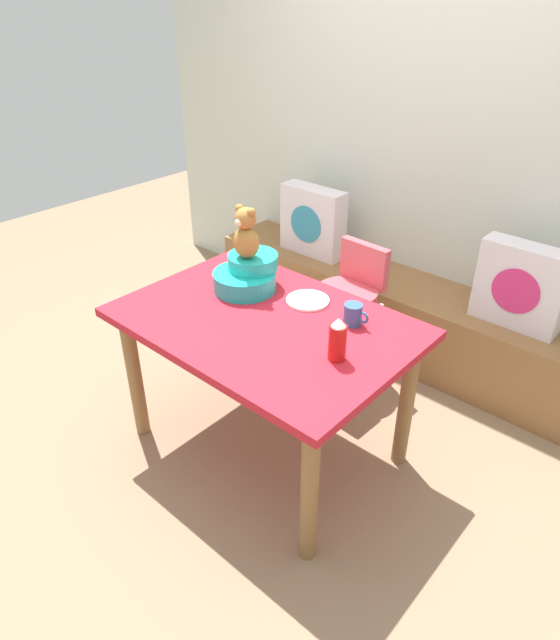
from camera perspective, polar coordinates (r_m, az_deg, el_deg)
ground_plane at (r=2.88m, az=-1.35°, el=-12.59°), size 8.00×8.00×0.00m
back_wall at (r=3.37m, az=16.41°, el=18.15°), size 4.40×0.10×2.60m
window_bench at (r=3.53m, az=11.85°, el=0.50°), size 2.60×0.44×0.46m
pillow_floral_left at (r=3.65m, az=3.37°, el=10.06°), size 0.44×0.15×0.44m
pillow_floral_right at (r=3.08m, az=23.45°, el=3.19°), size 0.44×0.15×0.44m
dining_table at (r=2.49m, az=-1.53°, el=-2.00°), size 1.28×0.88×0.74m
highchair at (r=3.10m, az=7.00°, el=2.54°), size 0.34×0.46×0.79m
infant_seat_teal at (r=2.66m, az=-3.36°, el=4.69°), size 0.30×0.33×0.16m
teddy_bear at (r=2.57m, az=-3.51°, el=8.81°), size 0.13×0.12×0.25m
ketchup_bottle at (r=2.14m, az=5.91°, el=-2.04°), size 0.07×0.07×0.18m
coffee_mug at (r=2.39m, az=7.52°, el=0.56°), size 0.12×0.08×0.09m
dinner_plate_near at (r=2.56m, az=2.85°, el=2.01°), size 0.20×0.20×0.01m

